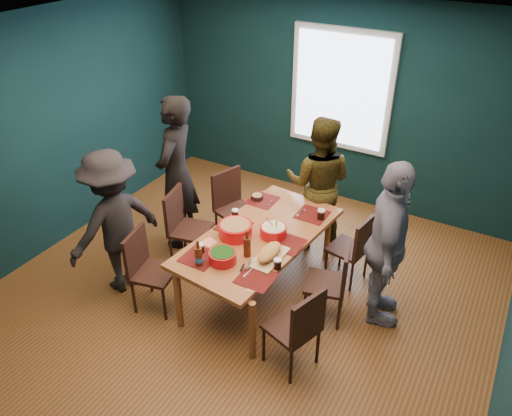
{
  "coord_description": "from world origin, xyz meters",
  "views": [
    {
      "loc": [
        2.12,
        -3.45,
        3.62
      ],
      "look_at": [
        0.05,
        0.19,
        1.02
      ],
      "focal_mm": 35.0,
      "sensor_mm": 36.0,
      "label": 1
    }
  ],
  "objects_px": {
    "chair_left_mid": "(183,222)",
    "bowl_salad": "(235,230)",
    "bowl_dumpling": "(273,231)",
    "person_back": "(318,183)",
    "person_right": "(387,246)",
    "bowl_herbs": "(223,256)",
    "chair_right_far": "(355,245)",
    "person_near_left": "(114,223)",
    "cutting_board": "(269,253)",
    "chair_left_near": "(146,264)",
    "chair_right_near": "(299,325)",
    "person_far_left": "(177,174)",
    "chair_left_far": "(232,202)",
    "chair_right_mid": "(335,278)",
    "dining_table": "(259,240)"
  },
  "relations": [
    {
      "from": "chair_left_mid",
      "to": "bowl_salad",
      "type": "bearing_deg",
      "value": -22.96
    },
    {
      "from": "chair_left_mid",
      "to": "bowl_herbs",
      "type": "bearing_deg",
      "value": -44.36
    },
    {
      "from": "chair_left_mid",
      "to": "person_far_left",
      "type": "xyz_separation_m",
      "value": [
        -0.29,
        0.32,
        0.39
      ]
    },
    {
      "from": "person_far_left",
      "to": "person_near_left",
      "type": "relative_size",
      "value": 1.16
    },
    {
      "from": "chair_right_near",
      "to": "person_near_left",
      "type": "distance_m",
      "value": 2.18
    },
    {
      "from": "person_far_left",
      "to": "cutting_board",
      "type": "relative_size",
      "value": 3.33
    },
    {
      "from": "person_back",
      "to": "person_right",
      "type": "distance_m",
      "value": 1.4
    },
    {
      "from": "chair_right_mid",
      "to": "person_right",
      "type": "bearing_deg",
      "value": 17.42
    },
    {
      "from": "chair_right_mid",
      "to": "person_back",
      "type": "height_order",
      "value": "person_back"
    },
    {
      "from": "chair_right_mid",
      "to": "chair_right_near",
      "type": "relative_size",
      "value": 0.97
    },
    {
      "from": "person_right",
      "to": "chair_left_near",
      "type": "bearing_deg",
      "value": 98.24
    },
    {
      "from": "bowl_herbs",
      "to": "chair_right_mid",
      "type": "bearing_deg",
      "value": 30.47
    },
    {
      "from": "chair_left_mid",
      "to": "person_back",
      "type": "height_order",
      "value": "person_back"
    },
    {
      "from": "bowl_dumpling",
      "to": "bowl_herbs",
      "type": "height_order",
      "value": "bowl_dumpling"
    },
    {
      "from": "dining_table",
      "to": "bowl_salad",
      "type": "relative_size",
      "value": 5.75
    },
    {
      "from": "chair_left_far",
      "to": "chair_right_near",
      "type": "relative_size",
      "value": 1.04
    },
    {
      "from": "dining_table",
      "to": "chair_left_far",
      "type": "height_order",
      "value": "chair_left_far"
    },
    {
      "from": "bowl_dumpling",
      "to": "chair_right_mid",
      "type": "bearing_deg",
      "value": -5.31
    },
    {
      "from": "chair_right_far",
      "to": "chair_right_near",
      "type": "bearing_deg",
      "value": -80.65
    },
    {
      "from": "chair_right_near",
      "to": "chair_left_mid",
      "type": "bearing_deg",
      "value": 174.94
    },
    {
      "from": "chair_left_far",
      "to": "bowl_herbs",
      "type": "bearing_deg",
      "value": -41.57
    },
    {
      "from": "bowl_salad",
      "to": "cutting_board",
      "type": "distance_m",
      "value": 0.5
    },
    {
      "from": "person_back",
      "to": "cutting_board",
      "type": "relative_size",
      "value": 2.92
    },
    {
      "from": "bowl_salad",
      "to": "bowl_dumpling",
      "type": "xyz_separation_m",
      "value": [
        0.33,
        0.19,
        -0.01
      ]
    },
    {
      "from": "chair_right_mid",
      "to": "bowl_dumpling",
      "type": "distance_m",
      "value": 0.77
    },
    {
      "from": "person_back",
      "to": "bowl_dumpling",
      "type": "bearing_deg",
      "value": 74.99
    },
    {
      "from": "chair_left_mid",
      "to": "bowl_salad",
      "type": "xyz_separation_m",
      "value": [
        0.79,
        -0.15,
        0.26
      ]
    },
    {
      "from": "chair_left_near",
      "to": "person_right",
      "type": "distance_m",
      "value": 2.36
    },
    {
      "from": "chair_left_mid",
      "to": "cutting_board",
      "type": "distance_m",
      "value": 1.32
    },
    {
      "from": "person_near_left",
      "to": "cutting_board",
      "type": "bearing_deg",
      "value": 117.15
    },
    {
      "from": "person_far_left",
      "to": "person_back",
      "type": "relative_size",
      "value": 1.14
    },
    {
      "from": "person_right",
      "to": "bowl_herbs",
      "type": "xyz_separation_m",
      "value": [
        -1.32,
        -0.8,
        -0.09
      ]
    },
    {
      "from": "person_right",
      "to": "bowl_herbs",
      "type": "bearing_deg",
      "value": 103.93
    },
    {
      "from": "chair_right_far",
      "to": "bowl_dumpling",
      "type": "height_order",
      "value": "bowl_dumpling"
    },
    {
      "from": "person_near_left",
      "to": "cutting_board",
      "type": "xyz_separation_m",
      "value": [
        1.61,
        0.36,
        -0.03
      ]
    },
    {
      "from": "chair_right_near",
      "to": "person_far_left",
      "type": "distance_m",
      "value": 2.41
    },
    {
      "from": "person_right",
      "to": "bowl_salad",
      "type": "height_order",
      "value": "person_right"
    },
    {
      "from": "chair_right_far",
      "to": "person_near_left",
      "type": "distance_m",
      "value": 2.53
    },
    {
      "from": "person_far_left",
      "to": "bowl_herbs",
      "type": "relative_size",
      "value": 7.09
    },
    {
      "from": "chair_right_far",
      "to": "bowl_salad",
      "type": "bearing_deg",
      "value": -134.02
    },
    {
      "from": "chair_left_near",
      "to": "bowl_salad",
      "type": "bearing_deg",
      "value": 31.49
    },
    {
      "from": "person_right",
      "to": "person_back",
      "type": "bearing_deg",
      "value": 33.3
    },
    {
      "from": "dining_table",
      "to": "person_right",
      "type": "height_order",
      "value": "person_right"
    },
    {
      "from": "person_back",
      "to": "bowl_salad",
      "type": "relative_size",
      "value": 4.76
    },
    {
      "from": "cutting_board",
      "to": "person_far_left",
      "type": "bearing_deg",
      "value": 159.25
    },
    {
      "from": "chair_left_mid",
      "to": "bowl_herbs",
      "type": "xyz_separation_m",
      "value": [
        0.91,
        -0.57,
        0.24
      ]
    },
    {
      "from": "chair_left_far",
      "to": "chair_right_mid",
      "type": "bearing_deg",
      "value": -3.0
    },
    {
      "from": "person_back",
      "to": "person_near_left",
      "type": "xyz_separation_m",
      "value": [
        -1.49,
        -1.79,
        -0.01
      ]
    },
    {
      "from": "dining_table",
      "to": "chair_right_mid",
      "type": "distance_m",
      "value": 0.85
    },
    {
      "from": "dining_table",
      "to": "bowl_herbs",
      "type": "relative_size",
      "value": 7.51
    }
  ]
}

